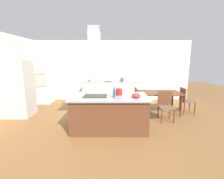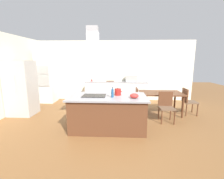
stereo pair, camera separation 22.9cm
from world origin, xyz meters
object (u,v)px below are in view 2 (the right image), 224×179
at_px(countertop_microwave, 131,78).
at_px(dining_table, 161,95).
at_px(wall_oven_stack, 46,77).
at_px(chair_at_left_end, 133,99).
at_px(coffee_mug_red, 92,80).
at_px(tea_kettle, 118,92).
at_px(cutting_board, 110,81).
at_px(mixing_bowl, 134,96).
at_px(cooktop, 94,96).
at_px(refrigerator, 21,88).
at_px(chair_at_right_end, 188,100).
at_px(range_hood, 93,49).
at_px(chair_facing_island, 166,105).
at_px(olive_oil_bottle, 112,93).

distance_m(countertop_microwave, dining_table, 1.87).
xyz_separation_m(wall_oven_stack, chair_at_left_end, (3.68, -1.37, -0.59)).
xyz_separation_m(coffee_mug_red, dining_table, (2.65, -1.62, -0.28)).
bearing_deg(tea_kettle, countertop_microwave, 78.57).
bearing_deg(dining_table, coffee_mug_red, 148.58).
distance_m(wall_oven_stack, chair_at_left_end, 3.97).
relative_size(cutting_board, chair_at_left_end, 0.38).
bearing_deg(mixing_bowl, countertop_microwave, 87.22).
relative_size(cooktop, refrigerator, 0.33).
distance_m(wall_oven_stack, dining_table, 4.82).
distance_m(dining_table, chair_at_right_end, 0.93).
bearing_deg(chair_at_right_end, chair_at_left_end, 180.00).
height_order(mixing_bowl, refrigerator, refrigerator).
bearing_deg(range_hood, chair_facing_island, 16.54).
xyz_separation_m(wall_oven_stack, refrigerator, (-0.08, -1.65, -0.19)).
relative_size(cooktop, chair_facing_island, 0.67).
relative_size(tea_kettle, dining_table, 0.16).
bearing_deg(chair_at_right_end, cooktop, -156.78).
bearing_deg(refrigerator, cooktop, -20.92).
bearing_deg(chair_at_right_end, wall_oven_stack, 166.08).
relative_size(chair_facing_island, range_hood, 0.99).
xyz_separation_m(chair_facing_island, range_hood, (-2.07, -0.61, 1.59)).
xyz_separation_m(dining_table, range_hood, (-2.07, -1.28, 1.43)).
bearing_deg(chair_facing_island, cutting_board, 128.15).
bearing_deg(tea_kettle, range_hood, -169.18).
xyz_separation_m(cooktop, countertop_microwave, (1.18, 2.88, 0.13)).
bearing_deg(wall_oven_stack, cutting_board, 5.83).
xyz_separation_m(countertop_microwave, dining_table, (0.89, -1.60, -0.37)).
height_order(olive_oil_bottle, refrigerator, refrigerator).
bearing_deg(chair_at_right_end, range_hood, -156.78).
bearing_deg(countertop_microwave, refrigerator, -153.62).
relative_size(coffee_mug_red, wall_oven_stack, 0.04).
xyz_separation_m(coffee_mug_red, chair_facing_island, (2.65, -2.28, -0.44)).
relative_size(cooktop, wall_oven_stack, 0.27).
height_order(mixing_bowl, coffee_mug_red, mixing_bowl).
bearing_deg(coffee_mug_red, cooktop, -78.69).
relative_size(cooktop, countertop_microwave, 1.20).
bearing_deg(dining_table, wall_oven_stack, 163.45).
height_order(mixing_bowl, range_hood, range_hood).
bearing_deg(cutting_board, wall_oven_stack, -174.17).
distance_m(olive_oil_bottle, chair_at_right_end, 2.91).
xyz_separation_m(cooktop, tea_kettle, (0.62, 0.12, 0.08)).
xyz_separation_m(cooktop, wall_oven_stack, (-2.53, 2.65, 0.20)).
bearing_deg(range_hood, chair_at_right_end, 23.22).
bearing_deg(olive_oil_bottle, wall_oven_stack, 137.34).
distance_m(wall_oven_stack, refrigerator, 1.66).
height_order(countertop_microwave, refrigerator, refrigerator).
distance_m(coffee_mug_red, range_hood, 3.17).
distance_m(tea_kettle, dining_table, 1.88).
bearing_deg(countertop_microwave, dining_table, -61.03).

